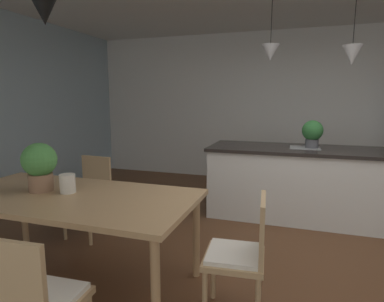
{
  "coord_description": "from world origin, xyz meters",
  "views": [
    {
      "loc": [
        -0.21,
        -2.79,
        1.5
      ],
      "look_at": [
        -1.28,
        0.46,
        0.95
      ],
      "focal_mm": 29.93,
      "sensor_mm": 36.0,
      "label": 1
    }
  ],
  "objects_px": {
    "chair_far_left": "(90,193)",
    "potted_plant_on_table": "(40,164)",
    "chair_kitchen_end": "(242,253)",
    "vase_on_dining_table": "(68,183)",
    "kitchen_island": "(302,182)",
    "potted_plant_on_island": "(312,133)",
    "dining_table": "(70,202)"
  },
  "relations": [
    {
      "from": "chair_far_left",
      "to": "vase_on_dining_table",
      "type": "height_order",
      "value": "vase_on_dining_table"
    },
    {
      "from": "kitchen_island",
      "to": "chair_far_left",
      "type": "bearing_deg",
      "value": -149.93
    },
    {
      "from": "chair_far_left",
      "to": "vase_on_dining_table",
      "type": "distance_m",
      "value": 0.98
    },
    {
      "from": "chair_kitchen_end",
      "to": "potted_plant_on_table",
      "type": "bearing_deg",
      "value": 179.63
    },
    {
      "from": "chair_far_left",
      "to": "vase_on_dining_table",
      "type": "bearing_deg",
      "value": -63.98
    },
    {
      "from": "dining_table",
      "to": "chair_far_left",
      "type": "xyz_separation_m",
      "value": [
        -0.45,
        0.86,
        -0.22
      ]
    },
    {
      "from": "kitchen_island",
      "to": "potted_plant_on_island",
      "type": "xyz_separation_m",
      "value": [
        0.08,
        0.0,
        0.64
      ]
    },
    {
      "from": "chair_far_left",
      "to": "potted_plant_on_island",
      "type": "relative_size",
      "value": 2.5
    },
    {
      "from": "chair_far_left",
      "to": "potted_plant_on_table",
      "type": "height_order",
      "value": "potted_plant_on_table"
    },
    {
      "from": "chair_kitchen_end",
      "to": "dining_table",
      "type": "bearing_deg",
      "value": -179.82
    },
    {
      "from": "kitchen_island",
      "to": "potted_plant_on_island",
      "type": "distance_m",
      "value": 0.64
    },
    {
      "from": "potted_plant_on_island",
      "to": "vase_on_dining_table",
      "type": "bearing_deg",
      "value": -132.25
    },
    {
      "from": "dining_table",
      "to": "chair_kitchen_end",
      "type": "bearing_deg",
      "value": 0.18
    },
    {
      "from": "kitchen_island",
      "to": "potted_plant_on_table",
      "type": "relative_size",
      "value": 5.89
    },
    {
      "from": "kitchen_island",
      "to": "potted_plant_on_table",
      "type": "height_order",
      "value": "potted_plant_on_table"
    },
    {
      "from": "chair_kitchen_end",
      "to": "potted_plant_on_island",
      "type": "bearing_deg",
      "value": 76.99
    },
    {
      "from": "vase_on_dining_table",
      "to": "chair_far_left",
      "type": "bearing_deg",
      "value": 116.02
    },
    {
      "from": "chair_far_left",
      "to": "potted_plant_on_table",
      "type": "relative_size",
      "value": 2.17
    },
    {
      "from": "dining_table",
      "to": "chair_kitchen_end",
      "type": "relative_size",
      "value": 2.31
    },
    {
      "from": "chair_far_left",
      "to": "potted_plant_on_table",
      "type": "xyz_separation_m",
      "value": [
        0.16,
        -0.85,
        0.5
      ]
    },
    {
      "from": "dining_table",
      "to": "potted_plant_on_table",
      "type": "relative_size",
      "value": 5.03
    },
    {
      "from": "dining_table",
      "to": "potted_plant_on_table",
      "type": "xyz_separation_m",
      "value": [
        -0.29,
        0.02,
        0.29
      ]
    },
    {
      "from": "kitchen_island",
      "to": "vase_on_dining_table",
      "type": "height_order",
      "value": "kitchen_island"
    },
    {
      "from": "dining_table",
      "to": "potted_plant_on_table",
      "type": "bearing_deg",
      "value": 177.02
    },
    {
      "from": "vase_on_dining_table",
      "to": "kitchen_island",
      "type": "bearing_deg",
      "value": 49.01
    },
    {
      "from": "dining_table",
      "to": "chair_far_left",
      "type": "height_order",
      "value": "chair_far_left"
    },
    {
      "from": "chair_far_left",
      "to": "kitchen_island",
      "type": "xyz_separation_m",
      "value": [
        2.24,
        1.3,
        -0.01
      ]
    },
    {
      "from": "chair_kitchen_end",
      "to": "potted_plant_on_table",
      "type": "distance_m",
      "value": 1.74
    },
    {
      "from": "dining_table",
      "to": "chair_kitchen_end",
      "type": "height_order",
      "value": "chair_kitchen_end"
    },
    {
      "from": "potted_plant_on_table",
      "to": "kitchen_island",
      "type": "bearing_deg",
      "value": 45.83
    },
    {
      "from": "chair_kitchen_end",
      "to": "kitchen_island",
      "type": "xyz_separation_m",
      "value": [
        0.42,
        2.16,
        -0.01
      ]
    },
    {
      "from": "dining_table",
      "to": "potted_plant_on_island",
      "type": "xyz_separation_m",
      "value": [
        1.87,
        2.16,
        0.41
      ]
    }
  ]
}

